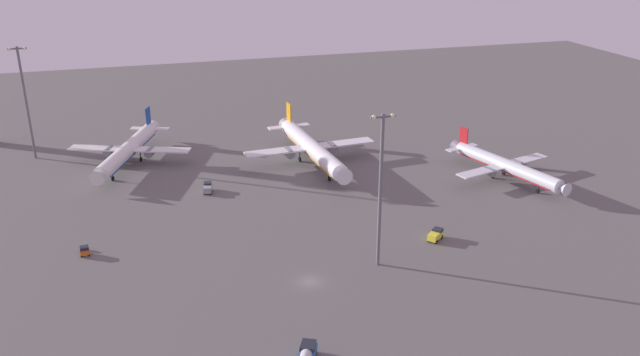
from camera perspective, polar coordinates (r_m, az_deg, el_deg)
The scene contains 10 objects.
ground_plane at distance 122.17m, azimuth -0.92°, elevation -9.10°, with size 416.00×416.00×0.00m, color #605E5B.
airplane_terminal_side at distance 173.75m, azimuth 15.93°, elevation 1.06°, with size 29.61×37.72×9.83m.
airplane_far_stand at distance 177.90m, azimuth -0.79°, elevation 2.71°, with size 36.98×47.48×12.17m.
airplane_mid_apron at distance 185.21m, azimuth -16.45°, elevation 2.44°, with size 32.81×41.61×11.13m.
pushback_tug at distance 138.79m, azimuth -19.98°, elevation -6.01°, with size 2.08×3.23×2.05m.
baggage_tractor at distance 162.29m, azimuth -9.83°, elevation -0.84°, with size 2.67×4.42×2.25m.
fuel_truck at distance 101.81m, azimuth -1.20°, elevation -15.25°, with size 4.68×6.58×2.35m.
cargo_loader at distance 138.59m, azimuth 10.13°, elevation -4.94°, with size 4.44×4.14×2.25m.
apron_light_west at distance 195.44m, azimuth -24.47°, elevation 6.49°, with size 4.80×0.90×31.47m.
apron_light_east at distance 120.82m, azimuth 5.35°, elevation -0.44°, with size 4.80×0.90×30.58m.
Camera 1 is at (-28.24, -101.02, 62.62)m, focal length 36.42 mm.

